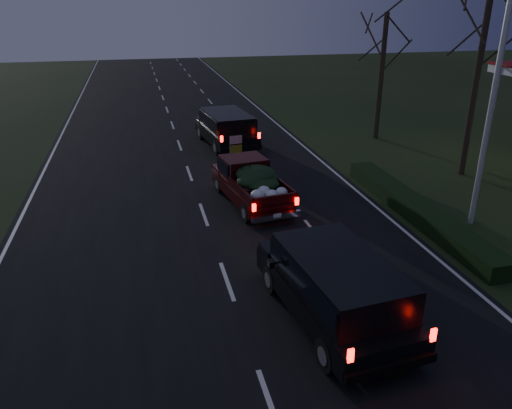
{
  "coord_description": "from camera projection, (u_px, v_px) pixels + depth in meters",
  "views": [
    {
      "loc": [
        -2.09,
        -12.47,
        7.65
      ],
      "look_at": [
        1.46,
        2.48,
        1.3
      ],
      "focal_mm": 35.0,
      "sensor_mm": 36.0,
      "label": 1
    }
  ],
  "objects": [
    {
      "name": "bare_tree_mid",
      "position": [
        485.0,
        32.0,
        21.12
      ],
      "size": [
        3.6,
        3.6,
        8.5
      ],
      "color": "black",
      "rests_on": "ground"
    },
    {
      "name": "light_pole",
      "position": [
        498.0,
        70.0,
        16.32
      ],
      "size": [
        0.5,
        0.9,
        9.16
      ],
      "color": "silver",
      "rests_on": "ground"
    },
    {
      "name": "rear_suv",
      "position": [
        336.0,
        283.0,
        12.33
      ],
      "size": [
        2.82,
        5.47,
        1.51
      ],
      "rotation": [
        0.0,
        0.0,
        0.11
      ],
      "color": "black",
      "rests_on": "ground"
    },
    {
      "name": "bare_tree_far",
      "position": [
        384.0,
        46.0,
        27.63
      ],
      "size": [
        3.6,
        3.6,
        7.0
      ],
      "color": "black",
      "rests_on": "ground"
    },
    {
      "name": "ground",
      "position": [
        227.0,
        281.0,
        14.58
      ],
      "size": [
        120.0,
        120.0,
        0.0
      ],
      "primitive_type": "plane",
      "color": "black",
      "rests_on": "ground"
    },
    {
      "name": "road_asphalt",
      "position": [
        227.0,
        281.0,
        14.58
      ],
      "size": [
        14.0,
        120.0,
        0.02
      ],
      "primitive_type": "cube",
      "color": "black",
      "rests_on": "ground"
    },
    {
      "name": "pickup_truck",
      "position": [
        251.0,
        180.0,
        19.88
      ],
      "size": [
        2.49,
        5.02,
        2.52
      ],
      "rotation": [
        0.0,
        0.0,
        0.14
      ],
      "color": "#360708",
      "rests_on": "ground"
    },
    {
      "name": "hedge_row",
      "position": [
        416.0,
        209.0,
        18.83
      ],
      "size": [
        1.0,
        10.0,
        0.6
      ],
      "primitive_type": "cube",
      "color": "black",
      "rests_on": "ground"
    },
    {
      "name": "lead_suv",
      "position": [
        226.0,
        125.0,
        27.6
      ],
      "size": [
        2.83,
        5.59,
        1.54
      ],
      "rotation": [
        0.0,
        0.0,
        0.11
      ],
      "color": "black",
      "rests_on": "ground"
    }
  ]
}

